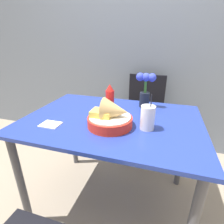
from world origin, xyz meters
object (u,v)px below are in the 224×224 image
chair_far_window (145,109)px  drink_cup (148,118)px  ketchup_bottle (110,99)px  flower_vase (145,88)px  food_basket (111,117)px

chair_far_window → drink_cup: drink_cup is taller
ketchup_bottle → drink_cup: size_ratio=0.92×
drink_cup → ketchup_bottle: bearing=146.0°
drink_cup → flower_vase: size_ratio=0.84×
chair_far_window → ketchup_bottle: size_ratio=4.43×
food_basket → drink_cup: (0.21, 0.03, 0.00)m
ketchup_bottle → drink_cup: 0.36m
ketchup_bottle → flower_vase: flower_vase is taller
chair_far_window → food_basket: food_basket is taller
food_basket → flower_vase: 0.44m
food_basket → drink_cup: bearing=8.4°
chair_far_window → ketchup_bottle: ketchup_bottle is taller
chair_far_window → flower_vase: bearing=-85.1°
chair_far_window → drink_cup: bearing=-82.9°
food_basket → drink_cup: drink_cup is taller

